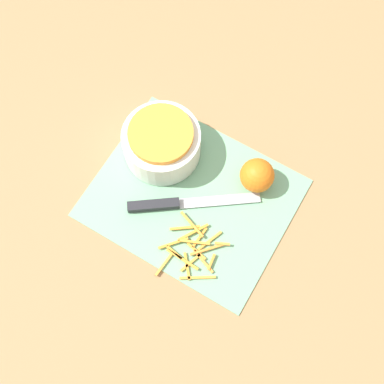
% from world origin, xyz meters
% --- Properties ---
extents(ground_plane, '(4.00, 4.00, 0.00)m').
position_xyz_m(ground_plane, '(0.00, 0.00, 0.00)').
color(ground_plane, '#9E754C').
extents(cutting_board, '(0.40, 0.33, 0.01)m').
position_xyz_m(cutting_board, '(0.00, 0.00, 0.00)').
color(cutting_board, '#75AD84').
rests_on(cutting_board, ground_plane).
extents(bowl_speckled, '(0.16, 0.16, 0.09)m').
position_xyz_m(bowl_speckled, '(-0.11, 0.06, 0.05)').
color(bowl_speckled, silver).
rests_on(bowl_speckled, cutting_board).
extents(knife, '(0.24, 0.18, 0.02)m').
position_xyz_m(knife, '(-0.03, -0.04, 0.01)').
color(knife, '#232328').
rests_on(knife, cutting_board).
extents(orange_left, '(0.07, 0.07, 0.07)m').
position_xyz_m(orange_left, '(0.10, 0.10, 0.04)').
color(orange_left, orange).
rests_on(orange_left, cutting_board).
extents(peel_pile, '(0.13, 0.15, 0.01)m').
position_xyz_m(peel_pile, '(0.06, -0.10, 0.01)').
color(peel_pile, '#F49C33').
rests_on(peel_pile, cutting_board).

